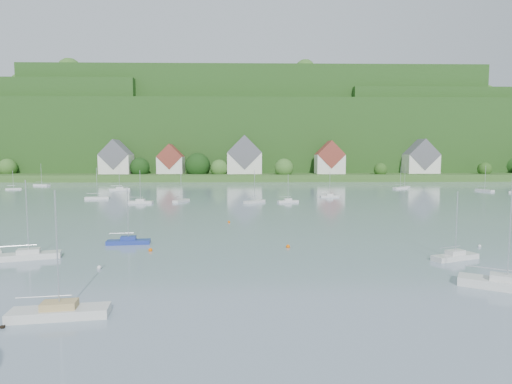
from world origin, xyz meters
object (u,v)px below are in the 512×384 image
near_sailboat_0 (29,255)px  near_sailboat_2 (60,311)px  near_sailboat_3 (455,256)px  near_sailboat_4 (507,284)px  near_sailboat_1 (128,241)px

near_sailboat_0 → near_sailboat_2: size_ratio=0.97×
near_sailboat_3 → near_sailboat_4: 10.25m
near_sailboat_2 → near_sailboat_3: size_ratio=1.20×
near_sailboat_1 → near_sailboat_3: near_sailboat_3 is taller
near_sailboat_0 → near_sailboat_2: 20.10m
near_sailboat_0 → near_sailboat_4: 47.51m
near_sailboat_2 → near_sailboat_4: bearing=0.4°
near_sailboat_1 → near_sailboat_3: size_ratio=0.98×
near_sailboat_0 → near_sailboat_3: 46.82m
near_sailboat_4 → near_sailboat_0: bearing=-162.6°
near_sailboat_3 → near_sailboat_4: (-0.70, -10.23, 0.08)m
near_sailboat_1 → near_sailboat_2: size_ratio=0.81×
near_sailboat_0 → near_sailboat_3: size_ratio=1.17×
near_sailboat_2 → near_sailboat_4: (35.21, 5.45, 0.04)m
near_sailboat_2 → near_sailboat_3: bearing=15.2°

